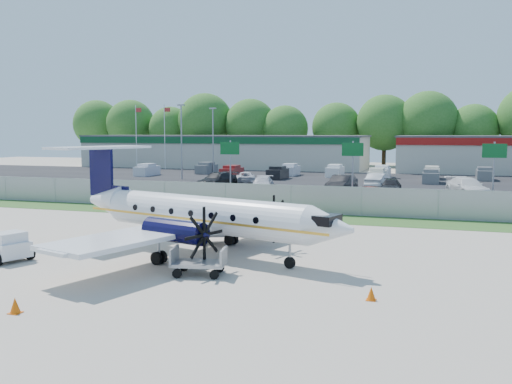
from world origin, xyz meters
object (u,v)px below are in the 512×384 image
(baggage_cart_near, at_px, (217,233))
(baggage_cart_far, at_px, (199,263))
(pushback_tug, at_px, (5,246))
(aircraft, at_px, (199,214))

(baggage_cart_near, height_order, baggage_cart_far, baggage_cart_far)
(pushback_tug, bearing_deg, aircraft, 26.84)
(aircraft, distance_m, baggage_cart_near, 3.18)
(pushback_tug, height_order, baggage_cart_near, pushback_tug)
(pushback_tug, xyz_separation_m, baggage_cart_near, (7.54, 6.77, -0.14))
(aircraft, xyz_separation_m, baggage_cart_near, (-0.24, 2.83, -1.43))
(aircraft, distance_m, pushback_tug, 8.81)
(aircraft, bearing_deg, baggage_cart_far, -66.51)
(aircraft, bearing_deg, pushback_tug, -153.16)
(aircraft, xyz_separation_m, pushback_tug, (-7.78, -3.94, -1.29))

